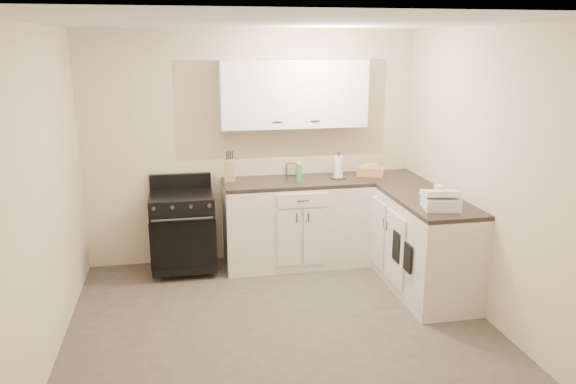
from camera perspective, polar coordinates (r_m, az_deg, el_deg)
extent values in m
plane|color=#473F38|center=(4.87, -0.46, -14.05)|extent=(3.60, 3.60, 0.00)
plane|color=white|center=(4.26, -0.54, 16.83)|extent=(3.60, 3.60, 0.00)
plane|color=beige|center=(6.14, -3.62, 4.49)|extent=(3.60, 0.00, 3.60)
plane|color=beige|center=(5.05, 20.03, 1.32)|extent=(0.00, 3.60, 3.60)
plane|color=beige|center=(4.45, -23.93, -0.82)|extent=(0.00, 3.60, 3.60)
plane|color=beige|center=(2.75, 6.57, -8.96)|extent=(3.60, 0.00, 3.60)
cube|color=silver|center=(6.12, 0.83, -3.25)|extent=(1.55, 0.60, 0.90)
cube|color=silver|center=(5.85, 12.56, -4.49)|extent=(0.60, 1.90, 0.90)
cube|color=black|center=(5.99, 0.84, 1.02)|extent=(1.55, 0.60, 0.04)
cube|color=black|center=(5.72, 12.82, -0.04)|extent=(0.60, 1.90, 0.04)
cube|color=white|center=(5.98, 0.57, 9.95)|extent=(1.55, 0.30, 0.70)
cube|color=black|center=(5.97, -10.63, -3.88)|extent=(0.65, 0.55, 0.79)
cube|color=#CEB67E|center=(5.95, -5.91, 2.21)|extent=(0.12, 0.11, 0.23)
cylinder|color=white|center=(6.08, 5.15, 2.52)|extent=(0.12, 0.12, 0.24)
cylinder|color=green|center=(5.91, 1.09, 1.97)|extent=(0.07, 0.07, 0.19)
cube|color=black|center=(6.21, 0.34, 2.34)|extent=(0.11, 0.06, 0.13)
cube|color=tan|center=(6.26, 8.38, 2.11)|extent=(0.34, 0.29, 0.10)
cube|color=white|center=(5.13, 15.23, -1.05)|extent=(0.35, 0.33, 0.11)
cylinder|color=silver|center=(5.34, 15.04, -0.15)|extent=(0.11, 0.11, 0.16)
cube|color=black|center=(5.17, 12.08, -6.56)|extent=(0.02, 0.15, 0.26)
cube|color=black|center=(5.40, 10.99, -5.47)|extent=(0.02, 0.17, 0.29)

